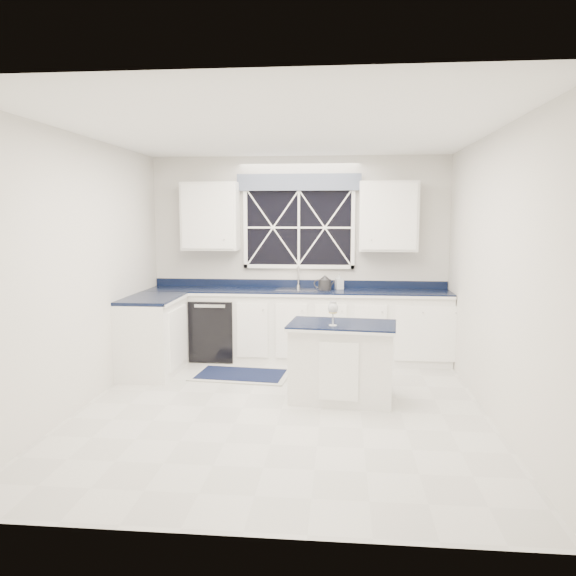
# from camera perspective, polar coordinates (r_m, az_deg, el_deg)

# --- Properties ---
(ground) EXTENTS (4.50, 4.50, 0.00)m
(ground) POSITION_cam_1_polar(r_m,az_deg,el_deg) (5.71, -0.65, -12.18)
(ground) COLOR beige
(ground) RESTS_ON ground
(back_wall) EXTENTS (4.00, 0.10, 2.70)m
(back_wall) POSITION_cam_1_polar(r_m,az_deg,el_deg) (7.64, 1.12, 3.16)
(back_wall) COLOR silver
(back_wall) RESTS_ON ground
(base_cabinets) EXTENTS (3.99, 1.60, 0.90)m
(base_cabinets) POSITION_cam_1_polar(r_m,az_deg,el_deg) (7.34, -1.75, -4.11)
(base_cabinets) COLOR white
(base_cabinets) RESTS_ON ground
(countertop) EXTENTS (3.98, 0.64, 0.04)m
(countertop) POSITION_cam_1_polar(r_m,az_deg,el_deg) (7.39, 0.94, -0.34)
(countertop) COLOR black
(countertop) RESTS_ON base_cabinets
(dishwasher) EXTENTS (0.60, 0.58, 0.82)m
(dishwasher) POSITION_cam_1_polar(r_m,az_deg,el_deg) (7.64, -7.34, -4.02)
(dishwasher) COLOR black
(dishwasher) RESTS_ON ground
(window) EXTENTS (1.65, 0.09, 1.26)m
(window) POSITION_cam_1_polar(r_m,az_deg,el_deg) (7.58, 1.10, 6.76)
(window) COLOR black
(window) RESTS_ON ground
(upper_cabinets) EXTENTS (3.10, 0.34, 0.90)m
(upper_cabinets) POSITION_cam_1_polar(r_m,az_deg,el_deg) (7.45, 1.03, 7.28)
(upper_cabinets) COLOR white
(upper_cabinets) RESTS_ON ground
(faucet) EXTENTS (0.05, 0.20, 0.30)m
(faucet) POSITION_cam_1_polar(r_m,az_deg,el_deg) (7.56, 1.06, 1.20)
(faucet) COLOR silver
(faucet) RESTS_ON countertop
(island) EXTENTS (1.15, 0.76, 0.81)m
(island) POSITION_cam_1_polar(r_m,az_deg,el_deg) (5.90, 5.49, -7.44)
(island) COLOR white
(island) RESTS_ON ground
(rug) EXTENTS (1.20, 0.80, 0.02)m
(rug) POSITION_cam_1_polar(r_m,az_deg,el_deg) (6.85, -4.79, -8.76)
(rug) COLOR #ABABA6
(rug) RESTS_ON ground
(kettle) EXTENTS (0.28, 0.19, 0.20)m
(kettle) POSITION_cam_1_polar(r_m,az_deg,el_deg) (7.38, 3.74, 0.50)
(kettle) COLOR #2C2C2E
(kettle) RESTS_ON countertop
(wine_glass) EXTENTS (0.10, 0.10, 0.25)m
(wine_glass) POSITION_cam_1_polar(r_m,az_deg,el_deg) (5.64, 4.60, -2.15)
(wine_glass) COLOR silver
(wine_glass) RESTS_ON island
(soap_bottle) EXTENTS (0.12, 0.12, 0.22)m
(soap_bottle) POSITION_cam_1_polar(r_m,az_deg,el_deg) (7.46, 5.24, 0.70)
(soap_bottle) COLOR silver
(soap_bottle) RESTS_ON countertop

